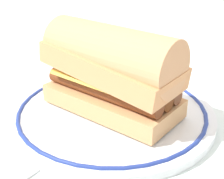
{
  "coord_description": "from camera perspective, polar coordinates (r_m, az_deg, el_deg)",
  "views": [
    {
      "loc": [
        0.15,
        -0.39,
        0.25
      ],
      "look_at": [
        0.03,
        0.02,
        0.04
      ],
      "focal_mm": 54.64,
      "sensor_mm": 36.0,
      "label": 1
    }
  ],
  "objects": [
    {
      "name": "ground_plane",
      "position": [
        0.49,
        -3.96,
        -5.3
      ],
      "size": [
        1.5,
        1.5,
        0.0
      ],
      "primitive_type": "plane",
      "color": "silver"
    },
    {
      "name": "plate",
      "position": [
        0.5,
        -0.0,
        -3.85
      ],
      "size": [
        0.3,
        0.3,
        0.01
      ],
      "color": "white",
      "rests_on": "ground_plane"
    },
    {
      "name": "sausage_sandwich",
      "position": [
        0.47,
        -0.0,
        3.41
      ],
      "size": [
        0.21,
        0.15,
        0.12
      ],
      "rotation": [
        0.0,
        0.0,
        -0.37
      ],
      "color": "tan",
      "rests_on": "plate"
    }
  ]
}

